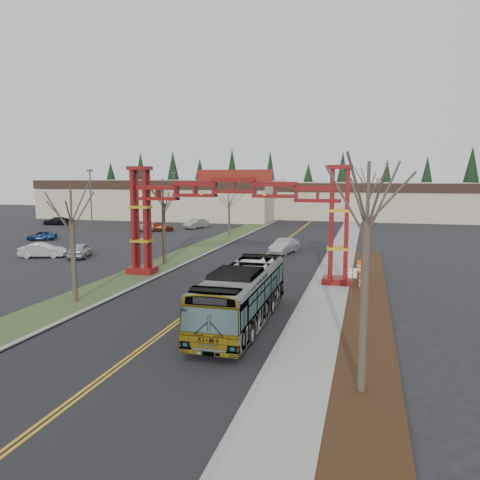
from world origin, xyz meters
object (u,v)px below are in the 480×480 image
(retail_building_west, at_px, (166,198))
(parked_car_far_c, at_px, (57,221))
(parked_car_near_b, at_px, (43,250))
(light_pole_near, at_px, (137,205))
(barrel_south, at_px, (363,283))
(bare_tree_right_far, at_px, (368,192))
(parked_car_mid_a, at_px, (159,227))
(parked_car_mid_b, at_px, (42,235))
(parked_car_far_a, at_px, (196,224))
(barrel_north, at_px, (361,267))
(parked_car_far_b, at_px, (154,226))
(street_sign, at_px, (352,278))
(bare_tree_median_mid, at_px, (163,204))
(bare_tree_right_near, at_px, (367,223))
(parked_car_near_a, at_px, (80,250))
(light_pole_mid, at_px, (91,196))
(bare_tree_median_near, at_px, (72,220))
(light_pole_far, at_px, (174,193))
(gateway_arch, at_px, (234,204))
(silver_sedan, at_px, (284,246))
(transit_bus, at_px, (242,295))
(retail_building_east, at_px, (368,200))
(barrel_mid, at_px, (349,274))
(bare_tree_median_far, at_px, (229,202))

(retail_building_west, relative_size, parked_car_far_c, 9.86)
(parked_car_near_b, bearing_deg, light_pole_near, -54.86)
(barrel_south, bearing_deg, bare_tree_right_far, 89.39)
(parked_car_mid_a, distance_m, light_pole_near, 17.10)
(parked_car_mid_b, relative_size, bare_tree_right_far, 0.41)
(parked_car_near_b, relative_size, parked_car_far_a, 0.95)
(parked_car_far_a, height_order, barrel_north, parked_car_far_a)
(parked_car_far_b, relative_size, street_sign, 2.09)
(bare_tree_median_mid, bearing_deg, retail_building_west, 113.94)
(retail_building_west, height_order, barrel_north, retail_building_west)
(parked_car_far_b, relative_size, bare_tree_right_near, 0.57)
(parked_car_near_a, distance_m, parked_car_far_c, 36.27)
(parked_car_near_a, distance_m, light_pole_mid, 23.25)
(bare_tree_median_mid, bearing_deg, parked_car_near_a, 172.55)
(bare_tree_median_near, relative_size, light_pole_far, 0.83)
(gateway_arch, xyz_separation_m, silver_sedan, (1.60, 13.56, -5.20))
(bare_tree_median_near, bearing_deg, parked_car_near_a, 123.13)
(street_sign, xyz_separation_m, barrel_north, (0.38, 9.94, -1.12))
(transit_bus, distance_m, parked_car_mid_a, 46.74)
(retail_building_east, bearing_deg, barrel_south, -90.14)
(transit_bus, bearing_deg, parked_car_mid_b, 141.23)
(parked_car_mid_b, xyz_separation_m, barrel_north, (39.88, -10.95, -0.07))
(retail_building_east, height_order, parked_car_near_b, retail_building_east)
(parked_car_far_c, distance_m, light_pole_mid, 15.13)
(parked_car_near_b, distance_m, light_pole_far, 39.22)
(bare_tree_right_far, bearing_deg, barrel_south, -90.61)
(parked_car_mid_b, height_order, barrel_south, parked_car_mid_b)
(retail_building_east, height_order, barrel_mid, retail_building_east)
(parked_car_far_c, distance_m, barrel_mid, 59.06)
(transit_bus, height_order, parked_car_mid_a, transit_bus)
(bare_tree_right_near, bearing_deg, transit_bus, 133.40)
(parked_car_far_a, height_order, light_pole_near, light_pole_near)
(street_sign, xyz_separation_m, barrel_mid, (-0.47, 6.89, -1.15))
(light_pole_near, bearing_deg, parked_car_mid_b, 171.15)
(bare_tree_median_near, relative_size, bare_tree_right_far, 0.84)
(parked_car_near_a, relative_size, barrel_north, 3.96)
(parked_car_mid_b, relative_size, parked_car_far_b, 0.76)
(retail_building_west, relative_size, parked_car_mid_a, 10.65)
(bare_tree_right_near, relative_size, light_pole_near, 1.01)
(parked_car_mid_a, relative_size, bare_tree_median_far, 0.65)
(transit_bus, distance_m, parked_car_far_c, 62.93)
(bare_tree_median_far, bearing_deg, light_pole_mid, 179.62)
(parked_car_far_c, bearing_deg, parked_car_near_a, 36.81)
(gateway_arch, height_order, bare_tree_right_near, gateway_arch)
(parked_car_mid_b, xyz_separation_m, light_pole_far, (6.46, 27.76, 4.59))
(transit_bus, distance_m, barrel_south, 11.74)
(parked_car_far_c, relative_size, bare_tree_median_near, 0.62)
(retail_building_east, distance_m, parked_car_mid_b, 61.30)
(retail_building_west, distance_m, silver_sedan, 51.38)
(barrel_mid, bearing_deg, street_sign, -86.06)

